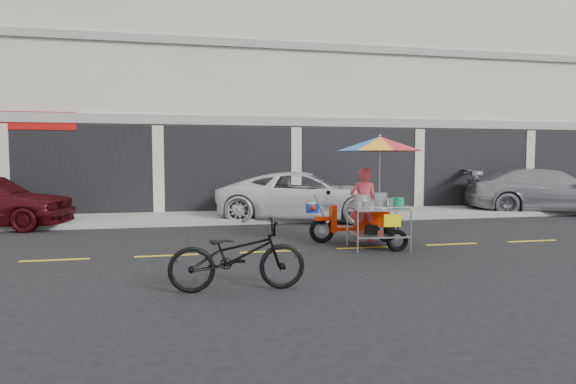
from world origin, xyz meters
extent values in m
plane|color=black|center=(0.00, 0.00, 0.00)|extent=(90.00, 90.00, 0.00)
cube|color=gray|center=(0.00, 5.50, 0.07)|extent=(45.00, 3.00, 0.15)
cube|color=beige|center=(0.00, 10.50, 4.00)|extent=(36.00, 8.00, 8.00)
cube|color=black|center=(0.00, 6.47, 1.45)|extent=(35.28, 0.06, 2.90)
cube|color=gray|center=(0.00, 6.45, 3.10)|extent=(36.00, 0.12, 0.30)
cube|color=gray|center=(0.00, 6.45, 5.60)|extent=(36.00, 0.12, 0.25)
cube|color=#A50F0C|center=(-9.00, 6.44, 3.00)|extent=(4.20, 0.05, 0.55)
cube|color=white|center=(14.00, 11.00, 5.20)|extent=(8.00, 7.00, 10.40)
cube|color=gold|center=(0.00, 0.00, 0.00)|extent=(42.00, 0.10, 0.01)
imported|color=silver|center=(-0.12, 4.70, 0.73)|extent=(5.70, 3.71, 1.46)
imported|color=gray|center=(8.31, 4.70, 0.76)|extent=(5.68, 3.89, 1.53)
imported|color=black|center=(-2.92, -2.71, 0.50)|extent=(1.94, 0.72, 1.01)
torus|color=black|center=(-0.70, 0.76, 0.28)|extent=(0.57, 0.16, 0.56)
torus|color=black|center=(0.77, 0.62, 0.28)|extent=(0.57, 0.16, 0.56)
cylinder|color=#9EA0A5|center=(-0.70, 0.76, 0.28)|extent=(0.14, 0.07, 0.14)
cylinder|color=#9EA0A5|center=(0.77, 0.62, 0.28)|extent=(0.14, 0.07, 0.14)
cube|color=#B71E00|center=(-0.70, 0.76, 0.54)|extent=(0.32, 0.15, 0.08)
cylinder|color=#9EA0A5|center=(-0.70, 0.76, 0.69)|extent=(0.36, 0.08, 0.79)
cube|color=#B71E00|center=(-0.46, 0.74, 0.54)|extent=(0.15, 0.34, 0.59)
cube|color=#B71E00|center=(-0.02, 0.69, 0.32)|extent=(0.81, 0.35, 0.08)
cube|color=#B71E00|center=(0.42, 0.65, 0.54)|extent=(0.76, 0.33, 0.39)
cube|color=black|center=(0.33, 0.66, 0.77)|extent=(0.66, 0.30, 0.10)
cylinder|color=#9EA0A5|center=(-0.59, 0.75, 0.98)|extent=(0.09, 0.54, 0.04)
sphere|color=black|center=(-0.51, 0.94, 1.10)|extent=(0.10, 0.10, 0.10)
cylinder|color=white|center=(-0.59, 0.75, 0.47)|extent=(0.13, 0.13, 0.05)
cube|color=#0C2A99|center=(-0.92, 0.78, 0.77)|extent=(0.28, 0.24, 0.20)
cylinder|color=white|center=(-0.92, 0.78, 0.89)|extent=(0.17, 0.17, 0.05)
cone|color=#B71E00|center=(-0.93, 0.61, 0.79)|extent=(0.20, 0.23, 0.18)
torus|color=black|center=(0.51, -0.50, 0.22)|extent=(0.46, 0.14, 0.45)
cylinder|color=#9EA0A5|center=(-0.33, -0.51, 0.42)|extent=(0.04, 0.04, 0.84)
cylinder|color=#9EA0A5|center=(-0.25, 0.37, 0.42)|extent=(0.04, 0.04, 0.84)
cylinder|color=#9EA0A5|center=(0.75, -0.62, 0.42)|extent=(0.04, 0.04, 0.84)
cylinder|color=#9EA0A5|center=(0.83, 0.26, 0.42)|extent=(0.04, 0.04, 0.84)
cube|color=#9EA0A5|center=(0.25, -0.12, 0.30)|extent=(1.16, 0.99, 0.03)
cube|color=#9EA0A5|center=(0.25, -0.12, 0.84)|extent=(1.16, 0.99, 0.04)
cylinder|color=#9EA0A5|center=(0.21, -0.57, 0.90)|extent=(1.08, 0.13, 0.02)
cylinder|color=#9EA0A5|center=(0.29, 0.32, 0.90)|extent=(1.08, 0.13, 0.02)
cylinder|color=#9EA0A5|center=(-0.29, -0.07, 0.90)|extent=(0.11, 0.88, 0.02)
cylinder|color=#9EA0A5|center=(0.79, -0.18, 0.90)|extent=(0.11, 0.88, 0.02)
cylinder|color=#9EA0A5|center=(0.29, 0.32, 0.30)|extent=(0.11, 0.74, 0.04)
cylinder|color=#9EA0A5|center=(0.29, 0.32, 0.79)|extent=(0.11, 0.74, 0.04)
cube|color=#E4E304|center=(0.35, -0.61, 0.64)|extent=(0.34, 0.05, 0.25)
cylinder|color=#B7B7BC|center=(-0.02, 0.10, 0.98)|extent=(0.40, 0.40, 0.24)
cylinder|color=#B7B7BC|center=(0.37, 0.08, 0.99)|extent=(0.34, 0.34, 0.27)
cylinder|color=#B7B7BC|center=(0.63, -0.11, 0.94)|extent=(0.27, 0.27, 0.16)
cylinder|color=#B7B7BC|center=(-0.01, -0.28, 0.92)|extent=(0.30, 0.30, 0.13)
cylinder|color=#148153|center=(0.57, -0.40, 0.96)|extent=(0.24, 0.24, 0.22)
cylinder|color=black|center=(0.10, -0.11, 0.40)|extent=(0.30, 0.30, 0.18)
cylinder|color=black|center=(0.50, -0.15, 0.39)|extent=(0.26, 0.26, 0.16)
cylinder|color=#9EA0A5|center=(0.31, -0.03, 1.58)|extent=(0.03, 0.03, 1.48)
sphere|color=#9EA0A5|center=(0.31, -0.03, 2.33)|extent=(0.06, 0.06, 0.06)
imported|color=#C63A46|center=(0.23, 0.67, 0.83)|extent=(0.64, 0.46, 1.67)
camera|label=1|loc=(-3.58, -9.39, 1.86)|focal=30.00mm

